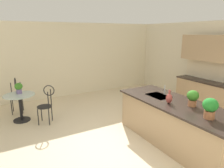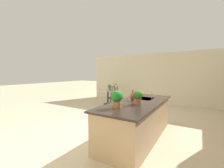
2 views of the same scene
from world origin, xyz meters
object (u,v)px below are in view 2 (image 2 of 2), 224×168
object	(u,v)px
bistro_table	(108,96)
chair_near_window	(115,92)
potted_plant_counter_near	(138,96)
vase_on_counter	(133,96)
potted_plant_on_table	(110,87)
chair_by_island	(113,96)
potted_plant_counter_far	(117,98)

from	to	relation	value
bistro_table	chair_near_window	size ratio (longest dim) A/B	0.77
potted_plant_counter_near	vase_on_counter	bearing A→B (deg)	-141.20
potted_plant_on_table	potted_plant_counter_near	xyz separation A→B (m)	(3.31, 2.85, 0.20)
chair_by_island	potted_plant_counter_near	size ratio (longest dim) A/B	3.21
potted_plant_on_table	potted_plant_counter_far	world-z (taller)	potted_plant_counter_far
chair_by_island	potted_plant_counter_far	distance (m)	3.86
potted_plant_counter_far	vase_on_counter	bearing A→B (deg)	-177.48
chair_near_window	potted_plant_on_table	bearing A→B (deg)	4.12
potted_plant_on_table	potted_plant_counter_near	world-z (taller)	potted_plant_counter_near
potted_plant_counter_far	potted_plant_counter_near	xyz separation A→B (m)	(-0.55, 0.24, -0.02)
chair_near_window	potted_plant_on_table	xyz separation A→B (m)	(0.60, 0.04, 0.33)
potted_plant_counter_near	potted_plant_on_table	bearing A→B (deg)	-139.28
chair_by_island	vase_on_counter	size ratio (longest dim) A/B	3.62
bistro_table	chair_by_island	distance (m)	0.78
bistro_table	potted_plant_counter_far	distance (m)	4.61
potted_plant_counter_far	chair_by_island	bearing A→B (deg)	-147.61
potted_plant_on_table	potted_plant_counter_far	bearing A→B (deg)	34.04
chair_near_window	potted_plant_counter_far	bearing A→B (deg)	30.72
potted_plant_on_table	potted_plant_counter_far	distance (m)	4.67
bistro_table	potted_plant_on_table	size ratio (longest dim) A/B	2.76
bistro_table	chair_near_window	world-z (taller)	chair_near_window
bistro_table	vase_on_counter	size ratio (longest dim) A/B	2.78
potted_plant_counter_far	vase_on_counter	distance (m)	0.91
potted_plant_counter_far	vase_on_counter	xyz separation A→B (m)	(-0.90, -0.04, -0.10)
bistro_table	potted_plant_on_table	bearing A→B (deg)	171.40
vase_on_counter	chair_by_island	bearing A→B (deg)	-139.20
potted_plant_on_table	potted_plant_counter_far	xyz separation A→B (m)	(3.86, 2.61, 0.22)
potted_plant_counter_far	bistro_table	bearing A→B (deg)	-144.77
chair_by_island	potted_plant_counter_far	world-z (taller)	potted_plant_counter_far
chair_near_window	chair_by_island	bearing A→B (deg)	26.09
bistro_table	chair_near_window	bearing A→B (deg)	-178.26
potted_plant_on_table	bistro_table	bearing A→B (deg)	-8.60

